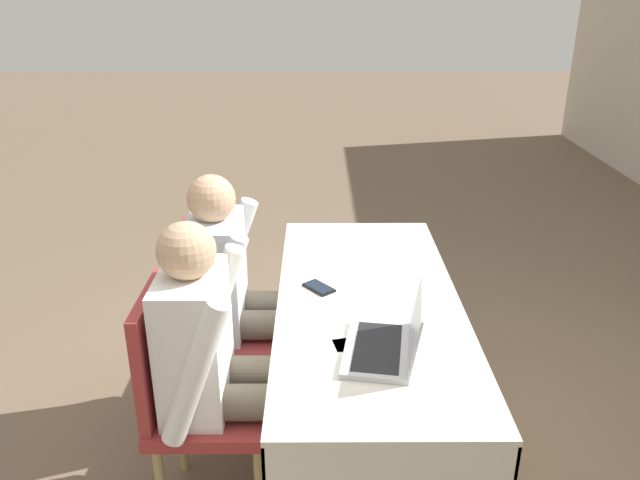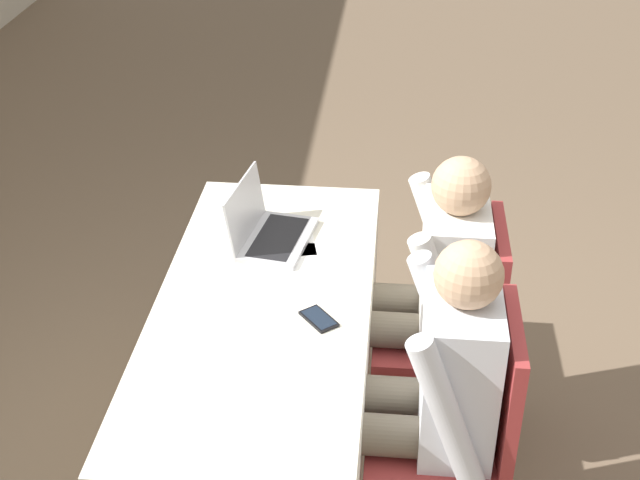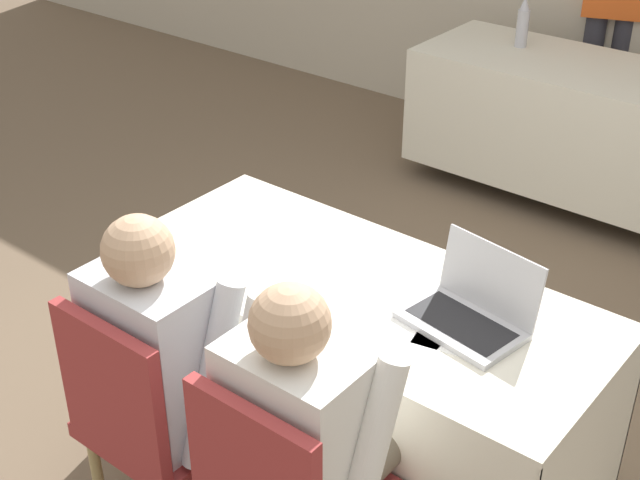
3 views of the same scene
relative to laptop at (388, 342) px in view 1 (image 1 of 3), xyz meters
The scene contains 11 objects.
ground_plane 0.89m from the laptop, behind, with size 24.00×24.00×0.00m, color brown.
conference_table_near 0.45m from the laptop, behind, with size 1.63×0.71×0.76m.
laptop is the anchor object (origin of this frame).
cell_phone 0.52m from the laptop, 153.92° to the right, with size 0.15×0.14×0.01m.
paper_beside_laptop 0.05m from the laptop, 122.64° to the right, with size 0.27×0.33×0.00m.
paper_centre_table 0.15m from the laptop, 142.11° to the right, with size 0.23×0.31×0.00m.
paper_left_edge 0.87m from the laptop, 168.78° to the right, with size 0.24×0.32×0.00m.
chair_near_left 0.99m from the laptop, 132.98° to the right, with size 0.44×0.44×0.92m.
chair_near_right 0.76m from the laptop, 99.64° to the right, with size 0.44×0.44×0.92m.
person_checkered_shirt 0.89m from the laptop, 137.62° to the right, with size 0.50×0.52×1.18m.
person_white_shirt 0.62m from the laptop, 101.29° to the right, with size 0.50×0.52×1.18m.
Camera 1 is at (2.16, -0.20, 1.91)m, focal length 35.00 mm.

